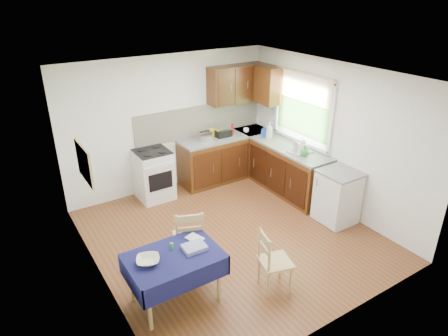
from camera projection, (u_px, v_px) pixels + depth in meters
floor at (232, 235)px, 6.26m from camera, size 4.20×4.20×0.00m
ceiling at (233, 75)px, 5.21m from camera, size 4.00×4.20×0.02m
wall_back at (169, 124)px, 7.34m from camera, size 4.00×0.02×2.50m
wall_front at (344, 232)px, 4.13m from camera, size 4.00×0.02×2.50m
wall_left at (93, 199)px, 4.76m from camera, size 0.02×4.20×2.50m
wall_right at (331, 137)px, 6.71m from camera, size 0.02×4.20×2.50m
base_cabinets at (254, 164)px, 7.71m from camera, size 1.90×2.30×0.86m
worktop_back at (226, 136)px, 7.78m from camera, size 1.90×0.60×0.04m
worktop_right at (290, 148)px, 7.22m from camera, size 0.60×1.70×0.04m
worktop_corner at (253, 131)px, 8.10m from camera, size 0.60×0.60×0.04m
splashback at (200, 120)px, 7.67m from camera, size 2.70×0.02×0.60m
upper_cabinets at (247, 84)px, 7.61m from camera, size 1.20×0.85×0.70m
stove at (154, 174)px, 7.20m from camera, size 0.60×0.61×0.92m
window at (303, 104)px, 7.07m from camera, size 0.04×1.48×1.26m
fridge at (337, 197)px, 6.49m from camera, size 0.58×0.60×0.89m
corkboard at (84, 163)px, 4.86m from camera, size 0.04×0.62×0.47m
dining_table at (174, 263)px, 4.76m from camera, size 1.11×0.75×0.67m
chair_far at (189, 237)px, 5.37m from camera, size 0.53×0.53×0.93m
chair_near at (273, 260)px, 4.99m from camera, size 0.46×0.46×0.85m
toaster at (205, 136)px, 7.51m from camera, size 0.25×0.15×0.19m
sandwich_press at (222, 132)px, 7.71m from camera, size 0.30×0.26×0.17m
sauce_bottle at (232, 130)px, 7.74m from camera, size 0.05×0.05×0.23m
yellow_packet at (211, 133)px, 7.69m from camera, size 0.13×0.10×0.16m
dish_rack at (300, 151)px, 6.99m from camera, size 0.37×0.28×0.18m
kettle at (302, 148)px, 6.87m from camera, size 0.16×0.16×0.27m
cup at (246, 130)px, 7.93m from camera, size 0.12×0.12×0.09m
soap_bottle_a at (269, 130)px, 7.56m from camera, size 0.17×0.17×0.33m
soap_bottle_b at (264, 131)px, 7.69m from camera, size 0.14×0.14×0.21m
soap_bottle_c at (304, 151)px, 6.82m from camera, size 0.15×0.15×0.19m
plate_bowl at (148, 260)px, 4.58m from camera, size 0.35×0.35×0.07m
book at (190, 241)px, 4.96m from camera, size 0.21×0.25×0.02m
spice_jar at (172, 246)px, 4.82m from camera, size 0.04×0.04×0.08m
tea_towel at (194, 247)px, 4.82m from camera, size 0.29×0.23×0.05m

